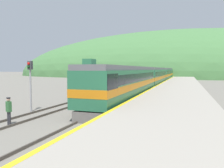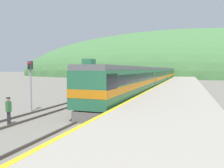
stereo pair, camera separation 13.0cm
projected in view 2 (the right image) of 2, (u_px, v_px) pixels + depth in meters
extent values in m
cube|color=#4C443D|center=(163.00, 81.00, 62.57)|extent=(0.08, 180.00, 0.16)
cube|color=#4C443D|center=(168.00, 81.00, 62.10)|extent=(0.08, 180.00, 0.16)
cube|color=#4C443D|center=(146.00, 81.00, 64.19)|extent=(0.08, 180.00, 0.16)
cube|color=#4C443D|center=(151.00, 81.00, 63.71)|extent=(0.08, 180.00, 0.16)
cube|color=#9E9689|center=(182.00, 85.00, 41.84)|extent=(6.62, 140.00, 1.07)
cube|color=yellow|center=(165.00, 82.00, 42.86)|extent=(0.24, 140.00, 0.01)
ellipsoid|color=#477A42|center=(176.00, 76.00, 112.72)|extent=(181.08, 81.48, 45.95)
cube|color=slate|center=(109.00, 77.00, 44.08)|extent=(8.54, 6.56, 3.83)
cube|color=#47423D|center=(109.00, 67.00, 43.94)|extent=(9.04, 7.06, 0.24)
cube|color=black|center=(128.00, 98.00, 23.70)|extent=(2.30, 19.15, 0.85)
cube|color=#286B47|center=(128.00, 82.00, 23.59)|extent=(2.80, 20.37, 2.63)
cube|color=orange|center=(128.00, 84.00, 23.60)|extent=(2.83, 20.39, 0.58)
cube|color=black|center=(128.00, 77.00, 23.55)|extent=(2.83, 19.15, 0.79)
cube|color=slate|center=(128.00, 68.00, 23.48)|extent=(2.64, 20.37, 0.40)
cube|color=black|center=(93.00, 81.00, 15.02)|extent=(2.84, 2.20, 1.05)
cube|color=#286B47|center=(89.00, 62.00, 14.30)|extent=(0.64, 0.80, 0.36)
cube|color=slate|center=(88.00, 118.00, 14.31)|extent=(2.19, 0.40, 0.77)
cube|color=black|center=(155.00, 85.00, 43.15)|extent=(2.30, 18.00, 0.85)
cube|color=#286B47|center=(155.00, 76.00, 43.03)|extent=(2.80, 19.15, 2.63)
cube|color=orange|center=(155.00, 77.00, 43.05)|extent=(2.83, 19.17, 0.58)
cube|color=black|center=(155.00, 73.00, 42.99)|extent=(2.83, 18.00, 0.79)
cube|color=slate|center=(155.00, 69.00, 42.93)|extent=(2.64, 19.15, 0.40)
cube|color=black|center=(165.00, 80.00, 62.02)|extent=(2.30, 18.00, 0.85)
cube|color=#286B47|center=(166.00, 74.00, 61.90)|extent=(2.80, 19.15, 2.63)
cube|color=orange|center=(166.00, 75.00, 61.92)|extent=(2.83, 19.17, 0.58)
cube|color=black|center=(166.00, 72.00, 61.86)|extent=(2.83, 18.00, 0.79)
cube|color=slate|center=(166.00, 69.00, 61.80)|extent=(2.64, 19.15, 0.40)
cube|color=black|center=(171.00, 78.00, 80.89)|extent=(2.30, 18.00, 0.85)
cube|color=#286B47|center=(171.00, 73.00, 80.77)|extent=(2.80, 19.15, 2.63)
cube|color=orange|center=(171.00, 74.00, 80.78)|extent=(2.83, 19.17, 0.58)
cube|color=black|center=(171.00, 71.00, 80.73)|extent=(2.83, 18.00, 0.79)
cube|color=slate|center=(171.00, 69.00, 80.67)|extent=(2.64, 19.15, 0.40)
cylinder|color=#9E9EA3|center=(31.00, 86.00, 18.26)|extent=(0.14, 0.14, 4.29)
cube|color=#424247|center=(30.00, 65.00, 18.15)|extent=(0.36, 0.28, 0.71)
sphere|color=red|center=(29.00, 64.00, 17.97)|extent=(0.22, 0.22, 0.22)
sphere|color=black|center=(29.00, 67.00, 17.99)|extent=(0.22, 0.22, 0.22)
cylinder|color=#2D2D33|center=(8.00, 118.00, 14.05)|extent=(0.14, 0.14, 0.86)
cylinder|color=#2D2D33|center=(10.00, 118.00, 13.94)|extent=(0.14, 0.14, 0.86)
cube|color=#336B38|center=(8.00, 106.00, 13.94)|extent=(0.41, 0.32, 0.66)
sphere|color=tan|center=(8.00, 100.00, 13.91)|extent=(0.23, 0.23, 0.23)
cylinder|color=black|center=(8.00, 98.00, 13.91)|extent=(0.24, 0.24, 0.07)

